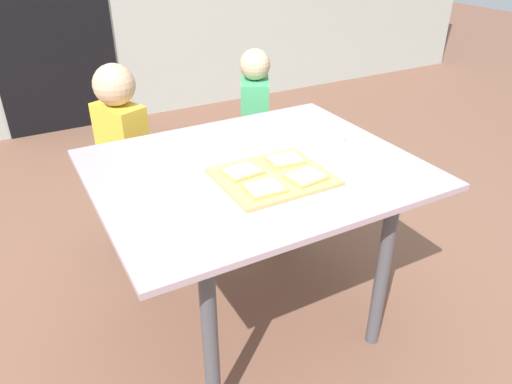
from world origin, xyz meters
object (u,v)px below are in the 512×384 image
object	(u,v)px
plate_white_right	(322,136)
child_left	(124,149)
pizza_slice_far_left	(242,171)
pizza_slice_near_right	(306,177)
child_right	(255,128)
pizza_slice_far_right	(285,160)
dining_table	(255,190)
cutting_board	(273,177)
pizza_slice_near_left	(265,188)

from	to	relation	value
plate_white_right	child_left	distance (m)	0.94
child_left	pizza_slice_far_left	bearing A→B (deg)	-74.32
pizza_slice_near_right	child_right	distance (m)	1.01
pizza_slice_far_left	pizza_slice_far_right	bearing A→B (deg)	2.52
pizza_slice_far_left	pizza_slice_far_right	distance (m)	0.18
plate_white_right	pizza_slice_far_right	bearing A→B (deg)	-151.90
child_right	child_left	bearing A→B (deg)	-179.51
dining_table	child_left	xyz separation A→B (m)	(-0.30, 0.74, -0.06)
pizza_slice_near_right	cutting_board	bearing A→B (deg)	138.03
pizza_slice_far_right	child_right	size ratio (longest dim) A/B	0.14
dining_table	cutting_board	bearing A→B (deg)	-85.82
cutting_board	child_left	distance (m)	0.93
cutting_board	pizza_slice_far_right	distance (m)	0.12
plate_white_right	pizza_slice_near_right	bearing A→B (deg)	-133.22
child_right	pizza_slice_near_right	bearing A→B (deg)	-108.53
plate_white_right	cutting_board	bearing A→B (deg)	-149.18
dining_table	pizza_slice_near_right	size ratio (longest dim) A/B	8.37
pizza_slice_far_left	plate_white_right	world-z (taller)	pizza_slice_far_left
pizza_slice_far_left	plate_white_right	bearing A→B (deg)	18.59
pizza_slice_near_right	child_right	world-z (taller)	child_right
child_left	child_right	size ratio (longest dim) A/B	1.02
pizza_slice_far_left	child_left	world-z (taller)	child_left
pizza_slice_near_right	pizza_slice_far_right	xyz separation A→B (m)	(0.01, 0.15, 0.00)
dining_table	child_left	world-z (taller)	child_left
plate_white_right	child_right	world-z (taller)	child_right
pizza_slice_far_left	plate_white_right	distance (m)	0.47
pizza_slice_near_right	child_left	distance (m)	1.03
cutting_board	pizza_slice_far_left	size ratio (longest dim) A/B	2.77
dining_table	plate_white_right	size ratio (longest dim) A/B	5.89
plate_white_right	child_left	world-z (taller)	child_left
pizza_slice_far_right	plate_white_right	xyz separation A→B (m)	(0.27, 0.14, -0.02)
cutting_board	plate_white_right	world-z (taller)	cutting_board
child_left	cutting_board	bearing A→B (deg)	-70.14
cutting_board	pizza_slice_far_left	bearing A→B (deg)	143.61
pizza_slice_far_right	child_left	xyz separation A→B (m)	(-0.40, 0.79, -0.18)
pizza_slice_near_right	dining_table	bearing A→B (deg)	116.23
pizza_slice_near_left	child_left	bearing A→B (deg)	103.98
pizza_slice_near_left	pizza_slice_far_right	xyz separation A→B (m)	(0.17, 0.15, 0.00)
cutting_board	dining_table	bearing A→B (deg)	94.18
cutting_board	child_right	xyz separation A→B (m)	(0.40, 0.86, -0.20)
pizza_slice_far_right	pizza_slice_near_left	bearing A→B (deg)	-138.59
pizza_slice_near_right	plate_white_right	bearing A→B (deg)	46.78
cutting_board	plate_white_right	xyz separation A→B (m)	(0.36, 0.21, -0.00)
pizza_slice_near_left	pizza_slice_near_right	distance (m)	0.16
cutting_board	pizza_slice_far_right	bearing A→B (deg)	37.81
pizza_slice_far_left	pizza_slice_near_right	xyz separation A→B (m)	(0.17, -0.14, 0.00)
pizza_slice_far_right	child_left	distance (m)	0.90
cutting_board	plate_white_right	bearing A→B (deg)	30.82
cutting_board	pizza_slice_far_left	world-z (taller)	pizza_slice_far_left
pizza_slice_far_left	child_right	xyz separation A→B (m)	(0.49, 0.80, -0.22)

